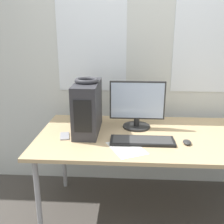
# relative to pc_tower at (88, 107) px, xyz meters

# --- Properties ---
(wall_back) EXTENTS (8.00, 0.07, 2.70)m
(wall_back) POSITION_rel_pc_tower_xyz_m (0.53, 0.55, 0.38)
(wall_back) COLOR silver
(wall_back) RESTS_ON ground_plane
(desk) EXTENTS (1.84, 0.94, 0.76)m
(desk) POSITION_rel_pc_tower_xyz_m (0.53, -0.05, -0.25)
(desk) COLOR tan
(desk) RESTS_ON ground_plane
(pc_tower) EXTENTS (0.19, 0.47, 0.41)m
(pc_tower) POSITION_rel_pc_tower_xyz_m (0.00, 0.00, 0.00)
(pc_tower) COLOR #2D2D33
(pc_tower) RESTS_ON desk
(headphones) EXTENTS (0.19, 0.19, 0.03)m
(headphones) POSITION_rel_pc_tower_xyz_m (0.00, 0.00, 0.22)
(headphones) COLOR #333338
(headphones) RESTS_ON pc_tower
(monitor_main) EXTENTS (0.47, 0.24, 0.41)m
(monitor_main) POSITION_rel_pc_tower_xyz_m (0.41, 0.11, -0.00)
(monitor_main) COLOR black
(monitor_main) RESTS_ON desk
(keyboard) EXTENTS (0.48, 0.18, 0.02)m
(keyboard) POSITION_rel_pc_tower_xyz_m (0.44, -0.20, -0.20)
(keyboard) COLOR black
(keyboard) RESTS_ON desk
(mouse) EXTENTS (0.06, 0.09, 0.03)m
(mouse) POSITION_rel_pc_tower_xyz_m (0.78, -0.21, -0.19)
(mouse) COLOR #2D2D2D
(mouse) RESTS_ON desk
(cell_phone) EXTENTS (0.10, 0.16, 0.01)m
(cell_phone) POSITION_rel_pc_tower_xyz_m (-0.17, -0.13, -0.20)
(cell_phone) COLOR #99999E
(cell_phone) RESTS_ON desk
(paper_sheet_left) EXTENTS (0.32, 0.36, 0.00)m
(paper_sheet_left) POSITION_rel_pc_tower_xyz_m (0.33, -0.32, -0.21)
(paper_sheet_left) COLOR white
(paper_sheet_left) RESTS_ON desk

